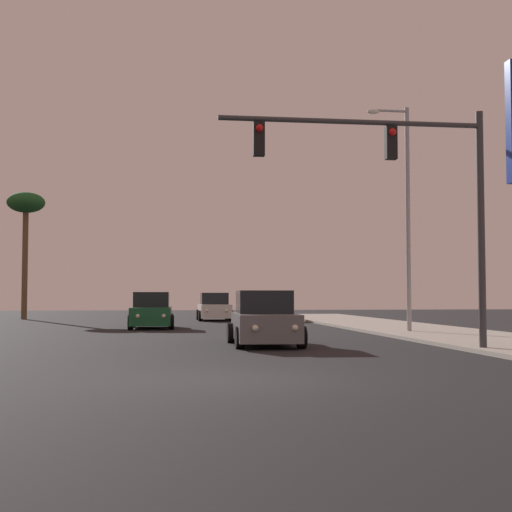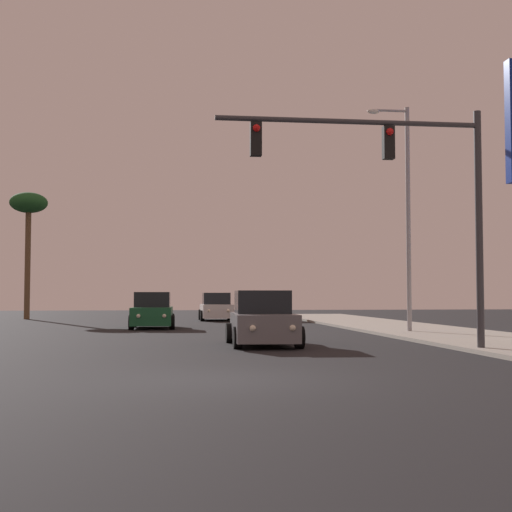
{
  "view_description": "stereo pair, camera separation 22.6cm",
  "coord_description": "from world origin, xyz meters",
  "px_view_note": "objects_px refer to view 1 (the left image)",
  "views": [
    {
      "loc": [
        -1.2,
        -13.04,
        1.54
      ],
      "look_at": [
        2.48,
        15.15,
        3.1
      ],
      "focal_mm": 50.0,
      "sensor_mm": 36.0,
      "label": 1
    },
    {
      "loc": [
        -0.98,
        -13.07,
        1.54
      ],
      "look_at": [
        2.48,
        15.15,
        3.1
      ],
      "focal_mm": 50.0,
      "sensor_mm": 36.0,
      "label": 2
    }
  ],
  "objects_px": {
    "car_tan": "(263,308)",
    "car_green": "(152,312)",
    "street_lamp": "(405,206)",
    "car_white": "(214,308)",
    "car_grey": "(264,320)",
    "palm_tree_far": "(26,209)",
    "traffic_light_mast": "(407,178)"
  },
  "relations": [
    {
      "from": "car_tan",
      "to": "car_green",
      "type": "bearing_deg",
      "value": 57.08
    },
    {
      "from": "street_lamp",
      "to": "car_white",
      "type": "bearing_deg",
      "value": 112.2
    },
    {
      "from": "car_grey",
      "to": "street_lamp",
      "type": "bearing_deg",
      "value": -136.59
    },
    {
      "from": "car_tan",
      "to": "palm_tree_far",
      "type": "distance_m",
      "value": 16.62
    },
    {
      "from": "traffic_light_mast",
      "to": "palm_tree_far",
      "type": "distance_m",
      "value": 32.49
    },
    {
      "from": "car_tan",
      "to": "palm_tree_far",
      "type": "height_order",
      "value": "palm_tree_far"
    },
    {
      "from": "car_white",
      "to": "traffic_light_mast",
      "type": "bearing_deg",
      "value": 97.71
    },
    {
      "from": "car_grey",
      "to": "traffic_light_mast",
      "type": "height_order",
      "value": "traffic_light_mast"
    },
    {
      "from": "car_grey",
      "to": "car_tan",
      "type": "bearing_deg",
      "value": -95.67
    },
    {
      "from": "traffic_light_mast",
      "to": "car_white",
      "type": "bearing_deg",
      "value": 97.92
    },
    {
      "from": "car_tan",
      "to": "car_white",
      "type": "relative_size",
      "value": 1.01
    },
    {
      "from": "palm_tree_far",
      "to": "street_lamp",
      "type": "bearing_deg",
      "value": -46.83
    },
    {
      "from": "street_lamp",
      "to": "palm_tree_far",
      "type": "xyz_separation_m",
      "value": [
        -18.4,
        19.62,
        1.95
      ]
    },
    {
      "from": "palm_tree_far",
      "to": "car_white",
      "type": "bearing_deg",
      "value": -17.1
    },
    {
      "from": "palm_tree_far",
      "to": "car_tan",
      "type": "bearing_deg",
      "value": -15.99
    },
    {
      "from": "traffic_light_mast",
      "to": "street_lamp",
      "type": "bearing_deg",
      "value": 71.1
    },
    {
      "from": "car_white",
      "to": "street_lamp",
      "type": "bearing_deg",
      "value": 111.99
    },
    {
      "from": "car_white",
      "to": "car_grey",
      "type": "bearing_deg",
      "value": 89.77
    },
    {
      "from": "car_green",
      "to": "car_grey",
      "type": "bearing_deg",
      "value": 108.42
    },
    {
      "from": "car_tan",
      "to": "traffic_light_mast",
      "type": "distance_m",
      "value": 24.63
    },
    {
      "from": "car_white",
      "to": "palm_tree_far",
      "type": "distance_m",
      "value": 13.94
    },
    {
      "from": "car_green",
      "to": "street_lamp",
      "type": "xyz_separation_m",
      "value": [
        10.14,
        -6.11,
        4.36
      ]
    },
    {
      "from": "car_tan",
      "to": "traffic_light_mast",
      "type": "bearing_deg",
      "value": 93.52
    },
    {
      "from": "car_white",
      "to": "street_lamp",
      "type": "distance_m",
      "value": 17.78
    },
    {
      "from": "car_white",
      "to": "palm_tree_far",
      "type": "height_order",
      "value": "palm_tree_far"
    },
    {
      "from": "car_tan",
      "to": "car_green",
      "type": "xyz_separation_m",
      "value": [
        -6.52,
        -9.27,
        0.0
      ]
    },
    {
      "from": "car_tan",
      "to": "car_grey",
      "type": "bearing_deg",
      "value": 84.35
    },
    {
      "from": "palm_tree_far",
      "to": "car_green",
      "type": "bearing_deg",
      "value": -58.54
    },
    {
      "from": "car_white",
      "to": "palm_tree_far",
      "type": "xyz_separation_m",
      "value": [
        -11.88,
        3.66,
        6.31
      ]
    },
    {
      "from": "car_green",
      "to": "traffic_light_mast",
      "type": "height_order",
      "value": "traffic_light_mast"
    },
    {
      "from": "traffic_light_mast",
      "to": "car_grey",
      "type": "bearing_deg",
      "value": 137.28
    },
    {
      "from": "car_tan",
      "to": "car_white",
      "type": "height_order",
      "value": "same"
    }
  ]
}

